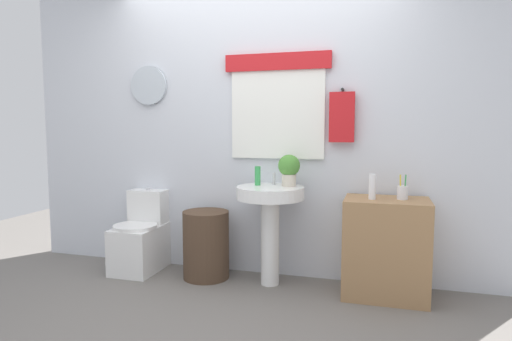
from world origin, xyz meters
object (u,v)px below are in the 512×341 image
(pedestal_sink, at_px, (270,210))
(soap_bottle, at_px, (258,176))
(lotion_bottle, at_px, (372,187))
(toilet, at_px, (141,239))
(laundry_hamper, at_px, (206,245))
(potted_plant, at_px, (289,168))
(wooden_cabinet, at_px, (386,248))
(toothbrush_cup, at_px, (403,192))

(pedestal_sink, height_order, soap_bottle, soap_bottle)
(lotion_bottle, bearing_deg, toilet, 177.97)
(laundry_hamper, relative_size, potted_plant, 2.23)
(lotion_bottle, bearing_deg, soap_bottle, 174.37)
(wooden_cabinet, height_order, potted_plant, potted_plant)
(toothbrush_cup, bearing_deg, toilet, 179.72)
(toilet, bearing_deg, wooden_cabinet, -0.83)
(potted_plant, xyz_separation_m, lotion_bottle, (0.65, -0.10, -0.11))
(pedestal_sink, distance_m, soap_bottle, 0.30)
(pedestal_sink, height_order, lotion_bottle, lotion_bottle)
(potted_plant, bearing_deg, wooden_cabinet, -4.50)
(pedestal_sink, bearing_deg, toothbrush_cup, 1.13)
(toilet, relative_size, laundry_hamper, 1.27)
(pedestal_sink, xyz_separation_m, lotion_bottle, (0.79, -0.04, 0.22))
(soap_bottle, distance_m, toothbrush_cup, 1.13)
(laundry_hamper, height_order, lotion_bottle, lotion_bottle)
(toilet, relative_size, soap_bottle, 4.65)
(toilet, bearing_deg, lotion_bottle, -2.03)
(toothbrush_cup, bearing_deg, wooden_cabinet, -169.56)
(toilet, distance_m, pedestal_sink, 1.25)
(lotion_bottle, distance_m, toothbrush_cup, 0.23)
(lotion_bottle, height_order, toothbrush_cup, lotion_bottle)
(pedestal_sink, bearing_deg, laundry_hamper, -180.00)
(wooden_cabinet, height_order, soap_bottle, soap_bottle)
(toilet, xyz_separation_m, pedestal_sink, (1.20, -0.03, 0.34))
(toothbrush_cup, bearing_deg, laundry_hamper, -179.27)
(pedestal_sink, bearing_deg, wooden_cabinet, -0.00)
(potted_plant, xyz_separation_m, toothbrush_cup, (0.87, -0.04, -0.15))
(laundry_hamper, height_order, wooden_cabinet, wooden_cabinet)
(toothbrush_cup, bearing_deg, lotion_bottle, -164.55)
(wooden_cabinet, xyz_separation_m, toothbrush_cup, (0.11, 0.02, 0.43))
(wooden_cabinet, bearing_deg, pedestal_sink, 180.00)
(lotion_bottle, bearing_deg, toothbrush_cup, 15.45)
(pedestal_sink, xyz_separation_m, toothbrush_cup, (1.01, 0.02, 0.18))
(wooden_cabinet, height_order, lotion_bottle, lotion_bottle)
(laundry_hamper, bearing_deg, lotion_bottle, -1.69)
(soap_bottle, xyz_separation_m, potted_plant, (0.26, 0.01, 0.07))
(toilet, bearing_deg, potted_plant, 1.25)
(wooden_cabinet, distance_m, lotion_bottle, 0.48)
(soap_bottle, relative_size, lotion_bottle, 0.83)
(toilet, height_order, wooden_cabinet, wooden_cabinet)
(wooden_cabinet, relative_size, toothbrush_cup, 4.03)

